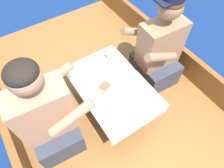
{
  "coord_description": "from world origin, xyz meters",
  "views": [
    {
      "loc": [
        -0.54,
        -0.87,
        2.08
      ],
      "look_at": [
        0.0,
        -0.04,
        0.69
      ],
      "focal_mm": 32.0,
      "sensor_mm": 36.0,
      "label": 1
    }
  ],
  "objects_px": {
    "person_port": "(48,118)",
    "coffee_cup_port": "(84,69)",
    "person_starboard": "(158,50)",
    "sandwich": "(105,87)",
    "coffee_cup_starboard": "(115,114)"
  },
  "relations": [
    {
      "from": "coffee_cup_starboard",
      "to": "sandwich",
      "type": "bearing_deg",
      "value": 73.98
    },
    {
      "from": "person_port",
      "to": "coffee_cup_starboard",
      "type": "xyz_separation_m",
      "value": [
        0.43,
        -0.24,
        -0.02
      ]
    },
    {
      "from": "person_starboard",
      "to": "coffee_cup_starboard",
      "type": "bearing_deg",
      "value": 27.54
    },
    {
      "from": "person_port",
      "to": "coffee_cup_starboard",
      "type": "relative_size",
      "value": 9.4
    },
    {
      "from": "sandwich",
      "to": "coffee_cup_port",
      "type": "xyz_separation_m",
      "value": [
        -0.05,
        0.27,
        0.0
      ]
    },
    {
      "from": "person_port",
      "to": "person_starboard",
      "type": "relative_size",
      "value": 1.0
    },
    {
      "from": "sandwich",
      "to": "coffee_cup_starboard",
      "type": "xyz_separation_m",
      "value": [
        -0.07,
        -0.25,
        0.0
      ]
    },
    {
      "from": "person_starboard",
      "to": "sandwich",
      "type": "bearing_deg",
      "value": 9.91
    },
    {
      "from": "person_port",
      "to": "coffee_cup_port",
      "type": "relative_size",
      "value": 9.75
    },
    {
      "from": "person_starboard",
      "to": "coffee_cup_port",
      "type": "relative_size",
      "value": 9.75
    },
    {
      "from": "coffee_cup_starboard",
      "to": "person_port",
      "type": "bearing_deg",
      "value": 151.04
    },
    {
      "from": "sandwich",
      "to": "person_port",
      "type": "bearing_deg",
      "value": -178.98
    },
    {
      "from": "person_port",
      "to": "person_starboard",
      "type": "xyz_separation_m",
      "value": [
        1.15,
        0.08,
        -0.0
      ]
    },
    {
      "from": "person_starboard",
      "to": "coffee_cup_port",
      "type": "distance_m",
      "value": 0.73
    },
    {
      "from": "coffee_cup_starboard",
      "to": "person_starboard",
      "type": "bearing_deg",
      "value": 24.19
    }
  ]
}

